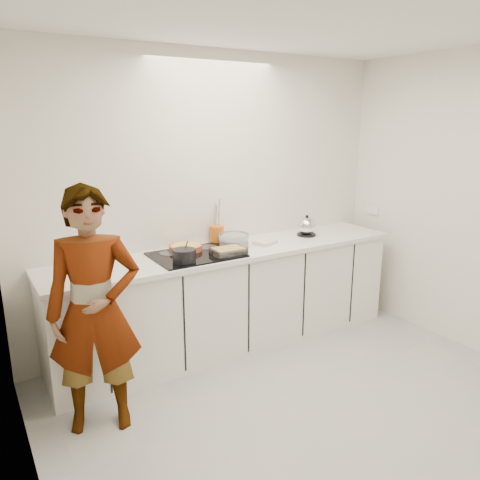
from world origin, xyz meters
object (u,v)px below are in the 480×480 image
mixing_bowl (234,241)px  hob (196,255)px  tart_dish (186,247)px  kettle (307,227)px  cook (94,311)px  baking_dish (228,251)px  utensil_crock (217,234)px  saucepan (184,255)px

mixing_bowl → hob: bearing=-171.2°
tart_dish → kettle: kettle is taller
cook → baking_dish: bearing=35.2°
utensil_crock → hob: bearing=-141.9°
tart_dish → saucepan: 0.34m
tart_dish → kettle: bearing=-4.4°
tart_dish → mixing_bowl: size_ratio=1.34×
hob → utensil_crock: 0.45m
tart_dish → hob: bearing=-80.1°
hob → utensil_crock: utensil_crock is taller
kettle → hob: bearing=-177.4°
mixing_bowl → kettle: 0.82m
kettle → utensil_crock: bearing=165.8°
baking_dish → cook: cook is taller
tart_dish → mixing_bowl: bearing=-11.5°
utensil_crock → cook: 1.56m
saucepan → hob: bearing=39.9°
hob → mixing_bowl: mixing_bowl is taller
tart_dish → saucepan: size_ratio=1.91×
mixing_bowl → cook: (-1.39, -0.58, -0.15)m
tart_dish → utensil_crock: bearing=18.4°
tart_dish → cook: (-0.96, -0.67, -0.13)m
utensil_crock → cook: bearing=-149.3°
cook → saucepan: bearing=42.6°
mixing_bowl → kettle: kettle is taller
hob → cook: 1.12m
hob → tart_dish: tart_dish is taller
tart_dish → cook: size_ratio=0.22×
hob → baking_dish: baking_dish is taller
saucepan → kettle: kettle is taller
mixing_bowl → utensil_crock: bearing=103.8°
kettle → cook: size_ratio=0.13×
baking_dish → cook: bearing=-162.9°
mixing_bowl → utensil_crock: 0.22m
tart_dish → utensil_crock: utensil_crock is taller
baking_dish → cook: 1.28m
baking_dish → mixing_bowl: size_ratio=1.03×
kettle → saucepan: bearing=-171.7°
kettle → cook: bearing=-165.5°
hob → utensil_crock: (0.35, 0.28, 0.07)m
utensil_crock → tart_dish: bearing=-161.6°
mixing_bowl → kettle: bearing=-0.5°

